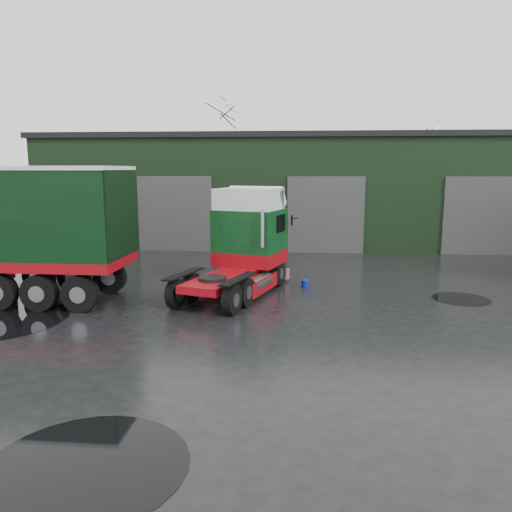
{
  "coord_description": "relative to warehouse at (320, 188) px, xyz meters",
  "views": [
    {
      "loc": [
        0.44,
        -12.3,
        4.37
      ],
      "look_at": [
        -0.77,
        2.93,
        1.7
      ],
      "focal_mm": 35.0,
      "sensor_mm": 36.0,
      "label": 1
    }
  ],
  "objects": [
    {
      "name": "ground",
      "position": [
        -2.0,
        -20.0,
        -3.16
      ],
      "size": [
        100.0,
        100.0,
        0.0
      ],
      "primitive_type": "plane",
      "color": "black"
    },
    {
      "name": "warehouse",
      "position": [
        0.0,
        0.0,
        0.0
      ],
      "size": [
        32.4,
        12.4,
        6.3
      ],
      "color": "black",
      "rests_on": "ground"
    },
    {
      "name": "hero_tractor",
      "position": [
        -3.75,
        -15.5,
        -1.3
      ],
      "size": [
        4.23,
        6.48,
        3.72
      ],
      "primitive_type": null,
      "rotation": [
        0.0,
        0.0,
        -0.31
      ],
      "color": "#0A3815",
      "rests_on": "ground"
    },
    {
      "name": "wash_bucket",
      "position": [
        -1.17,
        -13.97,
        -3.03
      ],
      "size": [
        0.29,
        0.29,
        0.26
      ],
      "primitive_type": "cylinder",
      "rotation": [
        0.0,
        0.0,
        0.05
      ],
      "color": "#071898",
      "rests_on": "ground"
    },
    {
      "name": "tree_back_a",
      "position": [
        -8.0,
        10.0,
        1.59
      ],
      "size": [
        4.4,
        4.4,
        9.5
      ],
      "primitive_type": null,
      "color": "black",
      "rests_on": "ground"
    },
    {
      "name": "tree_back_b",
      "position": [
        8.0,
        10.0,
        0.59
      ],
      "size": [
        4.4,
        4.4,
        7.5
      ],
      "primitive_type": null,
      "color": "black",
      "rests_on": "ground"
    },
    {
      "name": "puddle_0",
      "position": [
        -4.63,
        -25.76,
        -3.15
      ],
      "size": [
        3.1,
        3.1,
        0.01
      ],
      "primitive_type": "cylinder",
      "color": "black",
      "rests_on": "ground"
    },
    {
      "name": "puddle_1",
      "position": [
        4.11,
        -15.32,
        -3.15
      ],
      "size": [
        1.92,
        1.92,
        0.01
      ],
      "primitive_type": "cylinder",
      "color": "black",
      "rests_on": "ground"
    }
  ]
}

